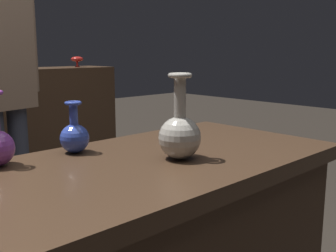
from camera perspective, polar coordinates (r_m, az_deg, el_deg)
name	(u,v)px	position (r m, az deg, el deg)	size (l,w,h in m)	color
vase_centerpiece	(180,133)	(1.22, 1.68, -1.02)	(0.13, 0.13, 0.26)	gray
vase_left_accent	(74,136)	(1.33, -13.12, -1.36)	(0.09, 0.09, 0.17)	#2D429E
shelf_vase_right	(15,61)	(3.40, -20.83, 8.64)	(0.10, 0.10, 0.19)	#7A388E
shelf_vase_far_right	(77,59)	(3.59, -12.78, 9.20)	(0.11, 0.11, 0.09)	red
visitor_center_back	(2,80)	(2.39, -22.46, 6.00)	(0.46, 0.25, 1.64)	#333847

